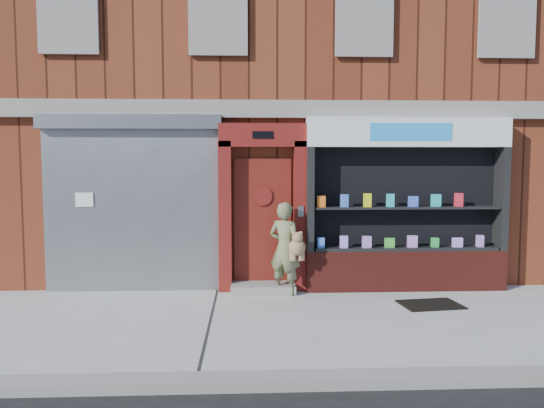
{
  "coord_description": "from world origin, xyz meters",
  "views": [
    {
      "loc": [
        -1.01,
        -7.28,
        2.27
      ],
      "look_at": [
        -0.63,
        1.0,
        1.59
      ],
      "focal_mm": 35.0,
      "sensor_mm": 36.0,
      "label": 1
    }
  ],
  "objects": [
    {
      "name": "ground",
      "position": [
        0.0,
        0.0,
        0.0
      ],
      "size": [
        80.0,
        80.0,
        0.0
      ],
      "primitive_type": "plane",
      "color": "#9E9E99",
      "rests_on": "ground"
    },
    {
      "name": "building",
      "position": [
        -0.0,
        5.99,
        4.0
      ],
      "size": [
        12.0,
        8.16,
        8.0
      ],
      "color": "#5F2615",
      "rests_on": "ground"
    },
    {
      "name": "doormat",
      "position": [
        1.85,
        0.75,
        0.01
      ],
      "size": [
        0.99,
        0.76,
        0.02
      ],
      "primitive_type": "cube",
      "rotation": [
        0.0,
        0.0,
        0.13
      ],
      "color": "black",
      "rests_on": "ground"
    },
    {
      "name": "red_door_bay",
      "position": [
        -0.75,
        1.86,
        1.46
      ],
      "size": [
        1.52,
        0.58,
        2.9
      ],
      "color": "#56110E",
      "rests_on": "ground"
    },
    {
      "name": "shutter_bay",
      "position": [
        -3.0,
        1.93,
        1.72
      ],
      "size": [
        3.1,
        0.3,
        3.04
      ],
      "color": "gray",
      "rests_on": "ground"
    },
    {
      "name": "curb",
      "position": [
        0.0,
        -2.15,
        0.06
      ],
      "size": [
        60.0,
        0.3,
        0.12
      ],
      "primitive_type": "cube",
      "color": "gray",
      "rests_on": "ground"
    },
    {
      "name": "woman",
      "position": [
        -0.37,
        1.53,
        0.79
      ],
      "size": [
        0.69,
        0.62,
        1.58
      ],
      "color": "#666C47",
      "rests_on": "ground"
    },
    {
      "name": "pharmacy_bay",
      "position": [
        1.75,
        1.81,
        1.37
      ],
      "size": [
        3.5,
        0.41,
        3.0
      ],
      "color": "maroon",
      "rests_on": "ground"
    }
  ]
}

